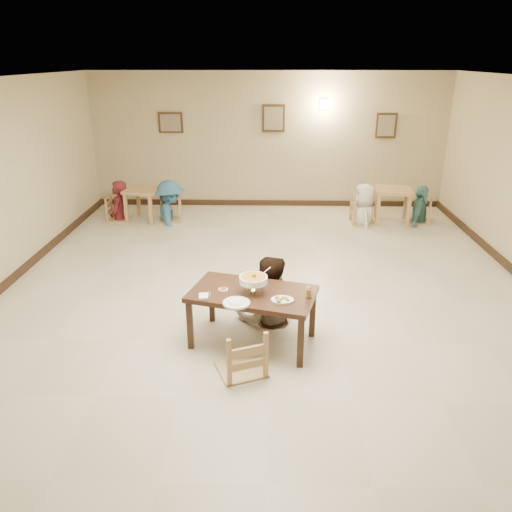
{
  "coord_description": "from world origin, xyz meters",
  "views": [
    {
      "loc": [
        0.0,
        -6.43,
        3.27
      ],
      "look_at": [
        -0.15,
        -0.65,
        0.95
      ],
      "focal_mm": 35.0,
      "sensor_mm": 36.0,
      "label": 1
    }
  ],
  "objects_px": {
    "main_diner": "(269,257)",
    "drink_glass": "(309,292)",
    "bg_diner_d": "(423,186)",
    "bg_table_left": "(144,195)",
    "main_table": "(252,298)",
    "bg_chair_rl": "(365,198)",
    "bg_diner_c": "(366,184)",
    "chair_far": "(265,283)",
    "curry_warmer": "(253,280)",
    "bg_diner_b": "(168,181)",
    "bg_diner_a": "(116,181)",
    "chair_near": "(240,329)",
    "bg_chair_ll": "(118,198)",
    "bg_chair_lr": "(169,198)",
    "bg_chair_rr": "(421,200)",
    "bg_table_right": "(393,195)"
  },
  "relations": [
    {
      "from": "chair_far",
      "to": "bg_diner_c",
      "type": "height_order",
      "value": "bg_diner_c"
    },
    {
      "from": "drink_glass",
      "to": "bg_chair_rl",
      "type": "height_order",
      "value": "bg_chair_rl"
    },
    {
      "from": "bg_chair_lr",
      "to": "bg_diner_c",
      "type": "bearing_deg",
      "value": 80.76
    },
    {
      "from": "bg_table_left",
      "to": "bg_chair_ll",
      "type": "xyz_separation_m",
      "value": [
        -0.55,
        -0.0,
        -0.06
      ]
    },
    {
      "from": "chair_far",
      "to": "bg_diner_d",
      "type": "relative_size",
      "value": 0.6
    },
    {
      "from": "main_diner",
      "to": "bg_chair_rl",
      "type": "distance_m",
      "value": 4.68
    },
    {
      "from": "main_diner",
      "to": "drink_glass",
      "type": "bearing_deg",
      "value": 119.33
    },
    {
      "from": "main_table",
      "to": "bg_table_left",
      "type": "relative_size",
      "value": 1.99
    },
    {
      "from": "drink_glass",
      "to": "bg_diner_c",
      "type": "bearing_deg",
      "value": 72.81
    },
    {
      "from": "main_diner",
      "to": "bg_diner_d",
      "type": "relative_size",
      "value": 1.13
    },
    {
      "from": "chair_far",
      "to": "bg_chair_lr",
      "type": "bearing_deg",
      "value": 121.96
    },
    {
      "from": "main_table",
      "to": "bg_diner_c",
      "type": "relative_size",
      "value": 0.97
    },
    {
      "from": "bg_chair_ll",
      "to": "bg_diner_b",
      "type": "height_order",
      "value": "bg_diner_b"
    },
    {
      "from": "bg_table_left",
      "to": "main_table",
      "type": "bearing_deg",
      "value": -63.2
    },
    {
      "from": "chair_near",
      "to": "bg_diner_c",
      "type": "height_order",
      "value": "bg_diner_c"
    },
    {
      "from": "bg_chair_rl",
      "to": "bg_diner_c",
      "type": "height_order",
      "value": "bg_diner_c"
    },
    {
      "from": "bg_diner_a",
      "to": "drink_glass",
      "type": "bearing_deg",
      "value": 36.8
    },
    {
      "from": "bg_chair_rl",
      "to": "bg_diner_d",
      "type": "xyz_separation_m",
      "value": [
        1.19,
        0.08,
        0.26
      ]
    },
    {
      "from": "bg_chair_ll",
      "to": "bg_diner_c",
      "type": "distance_m",
      "value": 5.21
    },
    {
      "from": "bg_chair_ll",
      "to": "bg_chair_rr",
      "type": "relative_size",
      "value": 1.03
    },
    {
      "from": "chair_near",
      "to": "bg_diner_c",
      "type": "bearing_deg",
      "value": -134.85
    },
    {
      "from": "bg_table_right",
      "to": "bg_chair_lr",
      "type": "distance_m",
      "value": 4.69
    },
    {
      "from": "bg_chair_lr",
      "to": "bg_chair_rl",
      "type": "relative_size",
      "value": 0.92
    },
    {
      "from": "bg_diner_b",
      "to": "bg_diner_a",
      "type": "bearing_deg",
      "value": 70.85
    },
    {
      "from": "drink_glass",
      "to": "bg_chair_lr",
      "type": "xyz_separation_m",
      "value": [
        -2.57,
        4.98,
        -0.26
      ]
    },
    {
      "from": "bg_diner_d",
      "to": "chair_far",
      "type": "bearing_deg",
      "value": 168.14
    },
    {
      "from": "bg_chair_lr",
      "to": "bg_chair_rl",
      "type": "xyz_separation_m",
      "value": [
        4.09,
        -0.04,
        0.04
      ]
    },
    {
      "from": "main_table",
      "to": "bg_chair_lr",
      "type": "height_order",
      "value": "bg_chair_lr"
    },
    {
      "from": "chair_near",
      "to": "drink_glass",
      "type": "height_order",
      "value": "chair_near"
    },
    {
      "from": "main_diner",
      "to": "bg_diner_c",
      "type": "distance_m",
      "value": 4.66
    },
    {
      "from": "bg_table_right",
      "to": "bg_diner_c",
      "type": "bearing_deg",
      "value": -175.67
    },
    {
      "from": "chair_far",
      "to": "bg_chair_ll",
      "type": "height_order",
      "value": "bg_chair_ll"
    },
    {
      "from": "main_table",
      "to": "chair_near",
      "type": "relative_size",
      "value": 1.53
    },
    {
      "from": "bg_diner_b",
      "to": "bg_table_right",
      "type": "bearing_deg",
      "value": -107.47
    },
    {
      "from": "main_diner",
      "to": "bg_table_right",
      "type": "xyz_separation_m",
      "value": [
        2.59,
        4.26,
        -0.3
      ]
    },
    {
      "from": "chair_far",
      "to": "curry_warmer",
      "type": "bearing_deg",
      "value": -94.12
    },
    {
      "from": "main_diner",
      "to": "bg_chair_lr",
      "type": "distance_m",
      "value": 4.76
    },
    {
      "from": "bg_diner_b",
      "to": "bg_diner_c",
      "type": "height_order",
      "value": "bg_diner_b"
    },
    {
      "from": "drink_glass",
      "to": "bg_chair_lr",
      "type": "bearing_deg",
      "value": 117.25
    },
    {
      "from": "bg_chair_rl",
      "to": "bg_diner_c",
      "type": "distance_m",
      "value": 0.31
    },
    {
      "from": "main_diner",
      "to": "bg_chair_rl",
      "type": "bearing_deg",
      "value": -118.86
    },
    {
      "from": "bg_diner_d",
      "to": "drink_glass",
      "type": "bearing_deg",
      "value": 177.33
    },
    {
      "from": "main_table",
      "to": "bg_table_right",
      "type": "relative_size",
      "value": 1.95
    },
    {
      "from": "bg_table_right",
      "to": "bg_chair_rl",
      "type": "relative_size",
      "value": 0.78
    },
    {
      "from": "bg_chair_rr",
      "to": "bg_diner_d",
      "type": "xyz_separation_m",
      "value": [
        0.0,
        0.0,
        0.32
      ]
    },
    {
      "from": "bg_chair_rr",
      "to": "bg_diner_c",
      "type": "bearing_deg",
      "value": -68.1
    },
    {
      "from": "chair_near",
      "to": "bg_chair_rl",
      "type": "height_order",
      "value": "bg_chair_rl"
    },
    {
      "from": "chair_near",
      "to": "curry_warmer",
      "type": "bearing_deg",
      "value": -124.11
    },
    {
      "from": "chair_near",
      "to": "chair_far",
      "type": "bearing_deg",
      "value": -122.78
    },
    {
      "from": "bg_diner_a",
      "to": "bg_diner_b",
      "type": "xyz_separation_m",
      "value": [
        1.11,
        -0.03,
        0.02
      ]
    }
  ]
}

